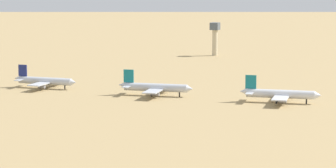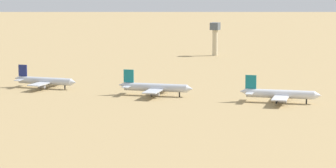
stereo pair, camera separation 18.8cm
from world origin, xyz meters
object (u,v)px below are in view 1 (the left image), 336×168
at_px(parked_jet_teal_4, 155,87).
at_px(parked_jet_navy_3, 44,81).
at_px(parked_jet_teal_5, 280,94).
at_px(control_tower, 215,36).

bearing_deg(parked_jet_teal_4, parked_jet_navy_3, 171.34).
relative_size(parked_jet_navy_3, parked_jet_teal_4, 0.95).
distance_m(parked_jet_teal_5, control_tower, 177.57).
distance_m(parked_jet_navy_3, control_tower, 161.10).
xyz_separation_m(parked_jet_navy_3, parked_jet_teal_5, (106.75, 2.33, 0.19)).
relative_size(parked_jet_teal_4, parked_jet_teal_5, 1.00).
bearing_deg(parked_jet_teal_4, parked_jet_teal_5, -5.12).
height_order(parked_jet_teal_4, control_tower, control_tower).
height_order(parked_jet_navy_3, parked_jet_teal_5, parked_jet_teal_5).
bearing_deg(parked_jet_navy_3, parked_jet_teal_5, -1.97).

